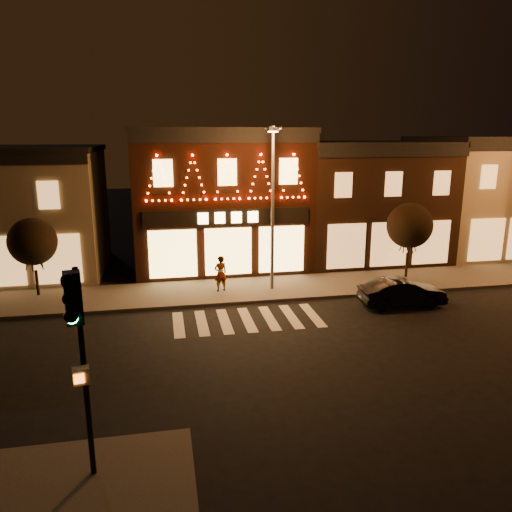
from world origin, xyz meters
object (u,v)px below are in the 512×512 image
object	(u,v)px
dark_sedan	(402,293)
streetlamp_mid	(273,197)
traffic_signal_near	(78,335)
pedestrian	(221,273)

from	to	relation	value
dark_sedan	streetlamp_mid	bearing A→B (deg)	61.67
traffic_signal_near	streetlamp_mid	world-z (taller)	streetlamp_mid
dark_sedan	pedestrian	xyz separation A→B (m)	(-8.22, 3.49, 0.41)
streetlamp_mid	dark_sedan	distance (m)	7.72
traffic_signal_near	streetlamp_mid	xyz separation A→B (m)	(7.30, 13.06, 1.23)
streetlamp_mid	pedestrian	xyz separation A→B (m)	(-2.61, 0.34, -3.88)
streetlamp_mid	pedestrian	distance (m)	4.69
streetlamp_mid	dark_sedan	xyz separation A→B (m)	(5.61, -3.14, -4.28)
streetlamp_mid	dark_sedan	size ratio (longest dim) A/B	2.02
pedestrian	dark_sedan	bearing A→B (deg)	141.92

